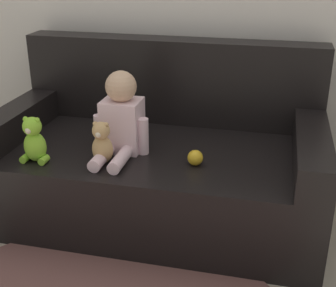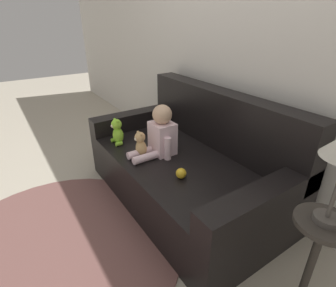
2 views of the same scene
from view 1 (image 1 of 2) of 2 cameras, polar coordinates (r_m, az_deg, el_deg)
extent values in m
plane|color=#B7AD99|center=(2.66, -1.35, -8.29)|extent=(12.00, 12.00, 0.00)
cube|color=black|center=(2.56, -1.39, -4.35)|extent=(1.72, 0.95, 0.41)
cube|color=black|center=(2.74, 0.57, 7.66)|extent=(1.72, 0.18, 0.49)
cube|color=black|center=(2.74, -17.52, 2.92)|extent=(0.16, 0.95, 0.16)
cube|color=black|center=(2.38, 17.08, -0.08)|extent=(0.16, 0.95, 0.16)
cube|color=silver|center=(2.38, -5.56, 2.24)|extent=(0.19, 0.17, 0.27)
sphere|color=tan|center=(2.31, -5.76, 6.93)|extent=(0.16, 0.16, 0.16)
cylinder|color=silver|center=(2.27, -8.13, -1.74)|extent=(0.06, 0.21, 0.06)
cylinder|color=silver|center=(2.24, -5.84, -1.99)|extent=(0.06, 0.21, 0.06)
cylinder|color=silver|center=(2.41, -8.31, 1.36)|extent=(0.06, 0.06, 0.19)
cylinder|color=silver|center=(2.34, -3.06, 0.89)|extent=(0.06, 0.06, 0.19)
ellipsoid|color=tan|center=(2.26, -7.98, -0.71)|extent=(0.10, 0.08, 0.14)
sphere|color=tan|center=(2.22, -8.18, 1.57)|extent=(0.08, 0.08, 0.08)
sphere|color=tan|center=(2.22, -8.89, 2.40)|extent=(0.02, 0.02, 0.02)
sphere|color=tan|center=(2.20, -7.55, 2.29)|extent=(0.02, 0.02, 0.02)
sphere|color=beige|center=(2.19, -8.48, 1.10)|extent=(0.03, 0.03, 0.03)
ellipsoid|color=#8CD133|center=(2.35, -15.88, -0.37)|extent=(0.11, 0.09, 0.15)
sphere|color=#8CD133|center=(2.30, -16.24, 2.01)|extent=(0.09, 0.09, 0.09)
sphere|color=#8CD133|center=(2.31, -16.99, 2.86)|extent=(0.03, 0.03, 0.03)
sphere|color=#8CD133|center=(2.28, -15.68, 2.76)|extent=(0.03, 0.03, 0.03)
sphere|color=beige|center=(2.28, -16.66, 1.52)|extent=(0.03, 0.03, 0.03)
cylinder|color=#8CD133|center=(2.38, -16.99, -1.70)|extent=(0.04, 0.06, 0.04)
cylinder|color=#8CD133|center=(2.33, -14.90, -1.95)|extent=(0.04, 0.06, 0.04)
sphere|color=gold|center=(2.23, 3.35, -1.74)|extent=(0.08, 0.08, 0.08)
camera|label=2|loc=(1.39, 56.53, 15.41)|focal=28.00mm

